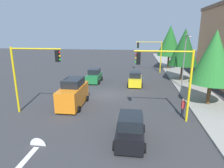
{
  "coord_description": "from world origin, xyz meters",
  "views": [
    {
      "loc": [
        21.32,
        3.25,
        7.19
      ],
      "look_at": [
        -0.54,
        0.39,
        1.2
      ],
      "focal_mm": 30.68,
      "sensor_mm": 36.0,
      "label": 1
    }
  ],
  "objects_px": {
    "traffic_signal_near_right": "(32,68)",
    "car_yellow": "(135,79)",
    "traffic_signal_far_left": "(151,51)",
    "car_black": "(130,129)",
    "tree_roadside_mid": "(184,47)",
    "tree_roadside_far": "(170,41)",
    "car_green": "(94,76)",
    "traffic_signal_near_left": "(168,72)",
    "delivery_van_orange": "(73,94)",
    "pedestrian_crossing": "(183,107)",
    "tree_roadside_near": "(214,57)",
    "street_lamp_curbside": "(185,56)"
  },
  "relations": [
    {
      "from": "tree_roadside_near",
      "to": "tree_roadside_mid",
      "type": "height_order",
      "value": "tree_roadside_mid"
    },
    {
      "from": "car_yellow",
      "to": "delivery_van_orange",
      "type": "bearing_deg",
      "value": -35.51
    },
    {
      "from": "tree_roadside_far",
      "to": "traffic_signal_far_left",
      "type": "bearing_deg",
      "value": -43.6
    },
    {
      "from": "traffic_signal_far_left",
      "to": "tree_roadside_mid",
      "type": "relative_size",
      "value": 0.73
    },
    {
      "from": "traffic_signal_far_left",
      "to": "street_lamp_curbside",
      "type": "distance_m",
      "value": 10.97
    },
    {
      "from": "traffic_signal_near_right",
      "to": "delivery_van_orange",
      "type": "bearing_deg",
      "value": 127.28
    },
    {
      "from": "traffic_signal_far_left",
      "to": "car_black",
      "type": "xyz_separation_m",
      "value": [
        23.64,
        -2.73,
        -3.09
      ]
    },
    {
      "from": "street_lamp_curbside",
      "to": "pedestrian_crossing",
      "type": "xyz_separation_m",
      "value": [
        8.84,
        -1.88,
        -3.44
      ]
    },
    {
      "from": "traffic_signal_near_left",
      "to": "car_green",
      "type": "bearing_deg",
      "value": -143.44
    },
    {
      "from": "delivery_van_orange",
      "to": "car_black",
      "type": "height_order",
      "value": "delivery_van_orange"
    },
    {
      "from": "delivery_van_orange",
      "to": "car_black",
      "type": "relative_size",
      "value": 1.22
    },
    {
      "from": "street_lamp_curbside",
      "to": "car_black",
      "type": "relative_size",
      "value": 1.78
    },
    {
      "from": "delivery_van_orange",
      "to": "car_green",
      "type": "height_order",
      "value": "delivery_van_orange"
    },
    {
      "from": "tree_roadside_far",
      "to": "delivery_van_orange",
      "type": "height_order",
      "value": "tree_roadside_far"
    },
    {
      "from": "traffic_signal_near_right",
      "to": "tree_roadside_mid",
      "type": "relative_size",
      "value": 0.77
    },
    {
      "from": "traffic_signal_near_right",
      "to": "traffic_signal_near_left",
      "type": "bearing_deg",
      "value": 90.0
    },
    {
      "from": "car_black",
      "to": "street_lamp_curbside",
      "type": "bearing_deg",
      "value": 154.79
    },
    {
      "from": "car_black",
      "to": "car_yellow",
      "type": "bearing_deg",
      "value": 179.48
    },
    {
      "from": "car_green",
      "to": "pedestrian_crossing",
      "type": "distance_m",
      "value": 15.01
    },
    {
      "from": "traffic_signal_near_right",
      "to": "tree_roadside_far",
      "type": "bearing_deg",
      "value": 147.58
    },
    {
      "from": "street_lamp_curbside",
      "to": "delivery_van_orange",
      "type": "bearing_deg",
      "value": -58.37
    },
    {
      "from": "traffic_signal_near_left",
      "to": "street_lamp_curbside",
      "type": "relative_size",
      "value": 0.84
    },
    {
      "from": "tree_roadside_near",
      "to": "pedestrian_crossing",
      "type": "xyz_separation_m",
      "value": [
        3.22,
        -3.18,
        -3.98
      ]
    },
    {
      "from": "delivery_van_orange",
      "to": "tree_roadside_far",
      "type": "bearing_deg",
      "value": 150.36
    },
    {
      "from": "traffic_signal_near_right",
      "to": "traffic_signal_near_left",
      "type": "xyz_separation_m",
      "value": [
        -0.0,
        11.48,
        -0.05
      ]
    },
    {
      "from": "traffic_signal_far_left",
      "to": "street_lamp_curbside",
      "type": "relative_size",
      "value": 0.8
    },
    {
      "from": "tree_roadside_near",
      "to": "car_green",
      "type": "xyz_separation_m",
      "value": [
        -7.71,
        -13.45,
        -3.99
      ]
    },
    {
      "from": "car_yellow",
      "to": "pedestrian_crossing",
      "type": "distance_m",
      "value": 10.68
    },
    {
      "from": "street_lamp_curbside",
      "to": "car_black",
      "type": "bearing_deg",
      "value": -25.21
    },
    {
      "from": "traffic_signal_near_right",
      "to": "car_black",
      "type": "relative_size",
      "value": 1.52
    },
    {
      "from": "tree_roadside_far",
      "to": "pedestrian_crossing",
      "type": "distance_m",
      "value": 23.79
    },
    {
      "from": "car_yellow",
      "to": "traffic_signal_far_left",
      "type": "bearing_deg",
      "value": 164.56
    },
    {
      "from": "traffic_signal_near_right",
      "to": "car_green",
      "type": "bearing_deg",
      "value": 166.59
    },
    {
      "from": "car_black",
      "to": "delivery_van_orange",
      "type": "bearing_deg",
      "value": -134.41
    },
    {
      "from": "tree_roadside_far",
      "to": "pedestrian_crossing",
      "type": "height_order",
      "value": "tree_roadside_far"
    },
    {
      "from": "tree_roadside_far",
      "to": "delivery_van_orange",
      "type": "relative_size",
      "value": 1.77
    },
    {
      "from": "tree_roadside_mid",
      "to": "car_black",
      "type": "height_order",
      "value": "tree_roadside_mid"
    },
    {
      "from": "tree_roadside_near",
      "to": "car_black",
      "type": "relative_size",
      "value": 1.89
    },
    {
      "from": "car_yellow",
      "to": "tree_roadside_mid",
      "type": "bearing_deg",
      "value": 116.3
    },
    {
      "from": "traffic_signal_near_right",
      "to": "car_yellow",
      "type": "bearing_deg",
      "value": 140.15
    },
    {
      "from": "traffic_signal_near_left",
      "to": "street_lamp_curbside",
      "type": "bearing_deg",
      "value": 160.16
    },
    {
      "from": "traffic_signal_far_left",
      "to": "car_black",
      "type": "distance_m",
      "value": 24.0
    },
    {
      "from": "traffic_signal_near_right",
      "to": "car_yellow",
      "type": "height_order",
      "value": "traffic_signal_near_right"
    },
    {
      "from": "tree_roadside_near",
      "to": "car_yellow",
      "type": "relative_size",
      "value": 1.94
    },
    {
      "from": "traffic_signal_near_left",
      "to": "car_green",
      "type": "distance_m",
      "value": 14.94
    },
    {
      "from": "traffic_signal_near_right",
      "to": "car_green",
      "type": "relative_size",
      "value": 1.58
    },
    {
      "from": "tree_roadside_far",
      "to": "tree_roadside_mid",
      "type": "height_order",
      "value": "tree_roadside_far"
    },
    {
      "from": "tree_roadside_near",
      "to": "pedestrian_crossing",
      "type": "distance_m",
      "value": 6.03
    },
    {
      "from": "car_green",
      "to": "tree_roadside_near",
      "type": "bearing_deg",
      "value": 60.18
    },
    {
      "from": "traffic_signal_near_left",
      "to": "car_green",
      "type": "height_order",
      "value": "traffic_signal_near_left"
    }
  ]
}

